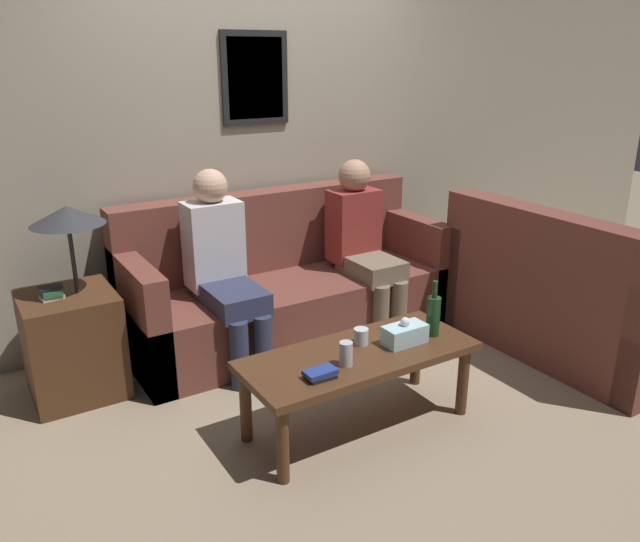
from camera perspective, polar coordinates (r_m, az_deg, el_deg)
ground_plane at (r=4.03m, az=0.44°, el=-8.14°), size 16.00×16.00×0.00m
wall_back at (r=4.42m, az=-6.02°, el=11.98°), size 9.00×0.08×2.60m
couch_main at (r=4.29m, az=-3.10°, el=-1.56°), size 2.20×0.81×0.97m
couch_side at (r=4.33m, az=21.35°, el=-2.70°), size 0.81×1.52×0.97m
coffee_table at (r=3.21m, az=3.58°, el=-8.35°), size 1.22×0.51×0.43m
side_table_with_lamp at (r=3.78m, az=-21.70°, el=-5.26°), size 0.51×0.50×1.09m
wine_bottle at (r=3.37m, az=10.32°, el=-3.96°), size 0.07×0.07×0.31m
drinking_glass at (r=3.24m, az=3.77°, el=-6.00°), size 0.08×0.08×0.09m
book_stack at (r=2.93m, az=0.02°, el=-9.38°), size 0.15×0.10×0.04m
soda_can at (r=3.02m, az=2.38°, el=-7.58°), size 0.07×0.07×0.12m
tissue_box at (r=3.27m, az=7.74°, el=-5.71°), size 0.23×0.12×0.15m
person_left at (r=3.83m, az=-8.90°, el=0.59°), size 0.34×0.66×1.21m
person_right at (r=4.32m, az=3.92°, el=2.86°), size 0.34×0.61×1.18m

